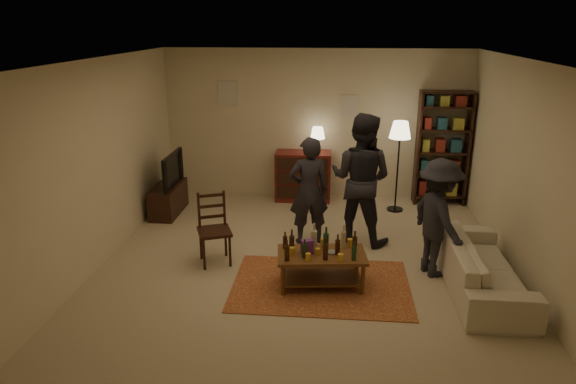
# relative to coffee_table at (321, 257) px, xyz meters

# --- Properties ---
(floor) EXTENTS (6.00, 6.00, 0.00)m
(floor) POSITION_rel_coffee_table_xyz_m (-0.23, 0.52, -0.40)
(floor) COLOR #C6B793
(floor) RESTS_ON ground
(room_shell) EXTENTS (6.00, 6.00, 6.00)m
(room_shell) POSITION_rel_coffee_table_xyz_m (-0.88, 3.50, 1.42)
(room_shell) COLOR beige
(room_shell) RESTS_ON ground
(rug) EXTENTS (2.20, 1.50, 0.01)m
(rug) POSITION_rel_coffee_table_xyz_m (0.01, -0.00, -0.39)
(rug) COLOR maroon
(rug) RESTS_ON ground
(coffee_table) EXTENTS (1.14, 0.71, 0.78)m
(coffee_table) POSITION_rel_coffee_table_xyz_m (0.00, 0.00, 0.00)
(coffee_table) COLOR brown
(coffee_table) RESTS_ON ground
(dining_chair) EXTENTS (0.55, 0.55, 0.99)m
(dining_chair) POSITION_rel_coffee_table_xyz_m (-1.47, 0.57, 0.12)
(dining_chair) COLOR #331911
(dining_chair) RESTS_ON ground
(tv_stand) EXTENTS (0.40, 1.00, 1.06)m
(tv_stand) POSITION_rel_coffee_table_xyz_m (-2.68, 2.32, -0.01)
(tv_stand) COLOR #331911
(tv_stand) RESTS_ON ground
(dresser) EXTENTS (1.00, 0.50, 1.36)m
(dresser) POSITION_rel_coffee_table_xyz_m (-0.42, 3.23, 0.08)
(dresser) COLOR maroon
(dresser) RESTS_ON ground
(bookshelf) EXTENTS (0.90, 0.34, 2.02)m
(bookshelf) POSITION_rel_coffee_table_xyz_m (2.01, 3.30, 0.64)
(bookshelf) COLOR #331911
(bookshelf) RESTS_ON ground
(floor_lamp) EXTENTS (0.36, 0.36, 1.57)m
(floor_lamp) POSITION_rel_coffee_table_xyz_m (1.21, 2.82, 0.92)
(floor_lamp) COLOR black
(floor_lamp) RESTS_ON ground
(sofa) EXTENTS (0.81, 2.08, 0.61)m
(sofa) POSITION_rel_coffee_table_xyz_m (1.97, 0.12, -0.09)
(sofa) COLOR beige
(sofa) RESTS_ON ground
(person_left) EXTENTS (0.67, 0.52, 1.60)m
(person_left) POSITION_rel_coffee_table_xyz_m (-0.23, 1.32, 0.41)
(person_left) COLOR #222128
(person_left) RESTS_ON ground
(person_right) EXTENTS (1.15, 1.03, 1.93)m
(person_right) POSITION_rel_coffee_table_xyz_m (0.52, 1.47, 0.57)
(person_right) COLOR #222229
(person_right) RESTS_ON ground
(person_by_sofa) EXTENTS (0.90, 1.14, 1.54)m
(person_by_sofa) POSITION_rel_coffee_table_xyz_m (1.47, 0.48, 0.38)
(person_by_sofa) COLOR #23232A
(person_by_sofa) RESTS_ON ground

